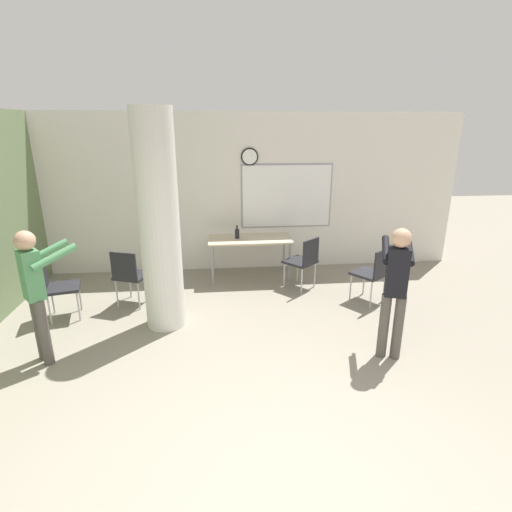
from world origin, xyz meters
name	(u,v)px	position (x,y,z in m)	size (l,w,h in m)	color
ground_plane	(288,506)	(0.00, 0.00, 0.00)	(24.00, 24.00, 0.00)	gray
wall_back	(241,193)	(0.02, 5.06, 1.40)	(8.00, 0.15, 2.80)	silver
support_pillar	(159,224)	(-1.16, 2.88, 1.40)	(0.51, 0.51, 2.80)	silver
folding_table	(250,241)	(0.11, 4.46, 0.67)	(1.42, 0.68, 0.73)	beige
bottle_on_table	(237,233)	(-0.10, 4.47, 0.82)	(0.07, 0.07, 0.23)	black
chair_table_right	(304,259)	(0.94, 3.90, 0.51)	(0.62, 0.62, 0.87)	#232328
chair_near_pillar	(130,273)	(-1.74, 3.52, 0.51)	(0.56, 0.56, 0.87)	#232328
chair_mid_room	(373,271)	(1.86, 3.26, 0.51)	(0.62, 0.62, 0.87)	#232328
chair_by_left_wall	(56,284)	(-2.66, 3.20, 0.51)	(0.53, 0.53, 0.87)	#232328
person_playing_side	(396,284)	(1.51, 1.82, 0.91)	(0.48, 0.65, 1.55)	#514C47
person_watching_back	(36,287)	(-2.42, 2.11, 0.91)	(0.61, 0.57, 1.55)	#514C47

